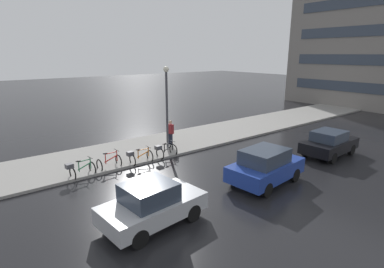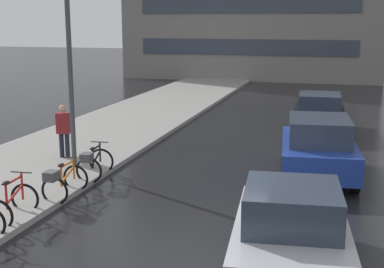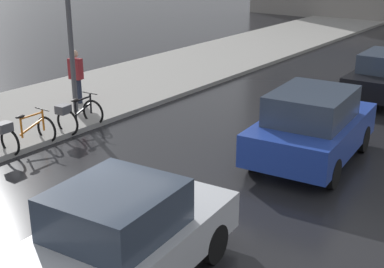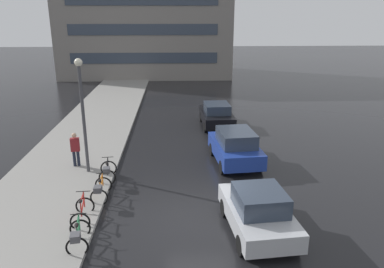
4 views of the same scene
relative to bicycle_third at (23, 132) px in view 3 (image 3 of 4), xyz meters
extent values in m
plane|color=black|center=(3.76, -1.60, -0.47)|extent=(140.00, 140.00, 0.00)
cube|color=gray|center=(-2.24, 8.40, -0.40)|extent=(4.80, 60.00, 0.14)
torus|color=black|center=(-0.02, 0.72, -0.13)|extent=(0.69, 0.08, 0.68)
torus|color=black|center=(0.01, -0.38, -0.13)|extent=(0.69, 0.08, 0.68)
cube|color=orange|center=(0.00, -0.03, 0.12)|extent=(0.04, 0.04, 0.51)
cube|color=orange|center=(-0.02, 0.63, 0.13)|extent=(0.04, 0.04, 0.53)
cube|color=orange|center=(-0.01, 0.30, 0.35)|extent=(0.06, 0.66, 0.04)
cube|color=orange|center=(-0.01, 0.28, 0.07)|extent=(0.06, 0.75, 0.27)
ellipsoid|color=black|center=(0.00, -0.03, 0.40)|extent=(0.15, 0.26, 0.07)
cylinder|color=black|center=(-0.02, 0.63, 0.42)|extent=(0.50, 0.04, 0.03)
cube|color=#4C4C51|center=(0.02, -0.50, 0.27)|extent=(0.29, 0.35, 0.22)
torus|color=black|center=(-0.08, 2.35, -0.11)|extent=(0.73, 0.14, 0.72)
torus|color=black|center=(0.03, 1.36, -0.11)|extent=(0.73, 0.14, 0.72)
cube|color=black|center=(-0.01, 1.68, 0.13)|extent=(0.04, 0.04, 0.49)
cube|color=black|center=(-0.07, 2.28, 0.16)|extent=(0.04, 0.04, 0.55)
cube|color=black|center=(-0.04, 1.98, 0.37)|extent=(0.10, 0.60, 0.04)
cube|color=black|center=(-0.04, 1.95, 0.08)|extent=(0.11, 0.68, 0.25)
ellipsoid|color=black|center=(-0.01, 1.68, 0.41)|extent=(0.17, 0.27, 0.07)
cylinder|color=black|center=(-0.07, 2.28, 0.45)|extent=(0.50, 0.08, 0.03)
cube|color=#4C4C51|center=(0.04, 1.24, 0.28)|extent=(0.31, 0.37, 0.22)
cube|color=#B2B5BA|center=(5.62, -2.40, 0.15)|extent=(2.22, 3.88, 0.62)
cube|color=#2D3847|center=(5.64, -2.55, 0.79)|extent=(1.69, 1.84, 0.65)
cylinder|color=black|center=(4.68, -1.33, -0.15)|extent=(0.28, 0.66, 0.64)
cylinder|color=black|center=(6.34, -1.17, -0.15)|extent=(0.28, 0.66, 0.64)
cube|color=navy|center=(5.80, 3.59, 0.20)|extent=(2.29, 4.01, 0.71)
cube|color=#2D3847|center=(5.81, 3.44, 0.89)|extent=(1.78, 2.25, 0.66)
cylinder|color=black|center=(4.82, 4.69, -0.15)|extent=(0.28, 0.66, 0.64)
cylinder|color=black|center=(6.54, 4.86, -0.15)|extent=(0.28, 0.66, 0.64)
cylinder|color=black|center=(5.05, 2.33, -0.15)|extent=(0.28, 0.66, 0.64)
cylinder|color=black|center=(6.78, 2.49, -0.15)|extent=(0.28, 0.66, 0.64)
cylinder|color=black|center=(4.69, 10.93, -0.15)|extent=(0.25, 0.65, 0.64)
cylinder|color=black|center=(4.79, 8.55, -0.15)|extent=(0.25, 0.65, 0.64)
cylinder|color=#1E2333|center=(-1.81, 3.24, -0.03)|extent=(0.14, 0.14, 0.88)
cylinder|color=#1E2333|center=(-1.63, 3.27, -0.03)|extent=(0.14, 0.14, 0.88)
cube|color=maroon|center=(-1.72, 3.26, 0.72)|extent=(0.43, 0.30, 0.62)
sphere|color=tan|center=(-1.72, 3.26, 1.17)|extent=(0.22, 0.22, 0.22)
cylinder|color=#424247|center=(-1.04, 2.58, 1.98)|extent=(0.14, 0.14, 4.91)
camera|label=1|loc=(14.07, -7.17, 5.45)|focal=28.00mm
camera|label=2|loc=(6.28, -10.98, 3.75)|focal=50.00mm
camera|label=3|loc=(10.45, -7.23, 4.31)|focal=50.00mm
camera|label=4|loc=(2.95, -13.24, 6.56)|focal=35.00mm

